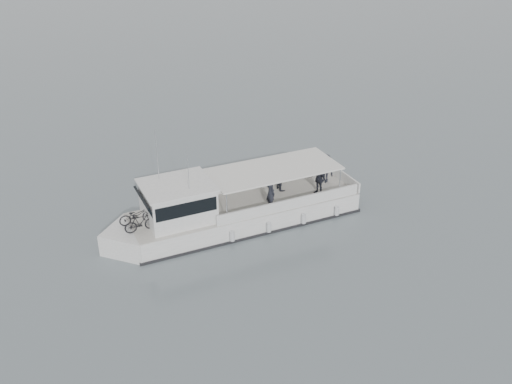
{
  "coord_description": "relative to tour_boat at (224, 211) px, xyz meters",
  "views": [
    {
      "loc": [
        4.15,
        -24.72,
        13.95
      ],
      "look_at": [
        4.97,
        -1.22,
        1.6
      ],
      "focal_mm": 40.0,
      "sensor_mm": 36.0,
      "label": 1
    }
  ],
  "objects": [
    {
      "name": "ground",
      "position": [
        -3.47,
        1.65,
        -0.86
      ],
      "size": [
        1400.0,
        1400.0,
        0.0
      ],
      "primitive_type": "plane",
      "color": "#545F63",
      "rests_on": "ground"
    },
    {
      "name": "tour_boat",
      "position": [
        0.0,
        0.0,
        0.0
      ],
      "size": [
        12.06,
        7.1,
        5.22
      ],
      "rotation": [
        0.0,
        0.0,
        0.4
      ],
      "color": "white",
      "rests_on": "ground"
    }
  ]
}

